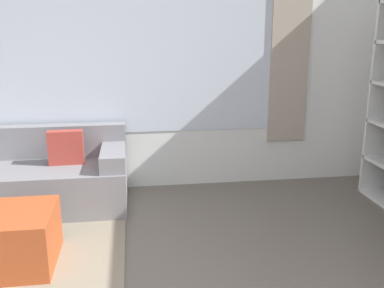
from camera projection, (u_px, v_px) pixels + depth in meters
The scene contains 3 objects.
wall_back at pixel (135, 68), 4.61m from camera, with size 6.86×0.11×2.70m.
couch_main at pixel (38, 179), 4.30m from camera, with size 1.78×0.84×0.79m.
ottoman at pixel (15, 239), 3.23m from camera, with size 0.59×0.63×0.44m.
Camera 1 is at (-0.05, -1.67, 1.75)m, focal length 40.00 mm.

